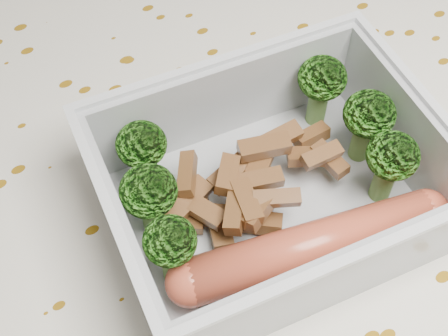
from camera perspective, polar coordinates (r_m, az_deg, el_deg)
dining_table at (r=0.46m, az=0.34°, el=-7.61°), size 1.40×0.90×0.75m
tablecloth at (r=0.42m, az=0.38°, el=-4.42°), size 1.46×0.96×0.19m
lunch_container at (r=0.36m, az=4.40°, el=-2.20°), size 0.20×0.17×0.07m
broccoli_florets at (r=0.35m, az=3.63°, el=1.35°), size 0.17×0.11×0.05m
meat_pile at (r=0.36m, az=2.39°, el=-1.64°), size 0.12×0.07×0.03m
sausage at (r=0.34m, az=8.05°, el=-7.08°), size 0.16×0.06×0.03m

